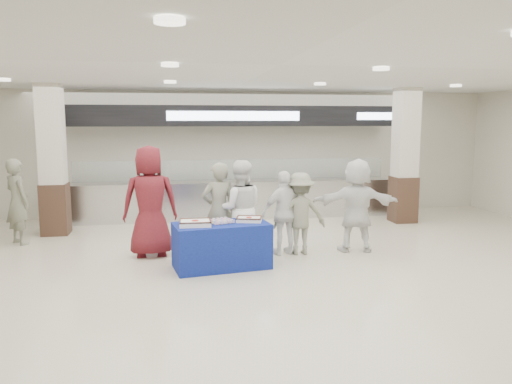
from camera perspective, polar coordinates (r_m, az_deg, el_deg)
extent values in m
plane|color=beige|center=(7.51, 2.52, -10.73)|extent=(14.00, 14.00, 0.00)
cube|color=silver|center=(12.60, -2.65, -0.93)|extent=(8.00, 0.80, 0.90)
cube|color=silver|center=(12.53, -2.67, 1.20)|extent=(8.00, 0.85, 0.04)
cube|color=white|center=(12.20, -2.50, 2.57)|extent=(7.60, 0.02, 0.50)
cube|color=black|center=(12.44, -2.72, 8.67)|extent=(8.40, 0.70, 0.50)
cube|color=white|center=(12.08, -2.51, 8.69)|extent=(3.20, 0.03, 0.22)
cube|color=white|center=(13.11, 14.39, 8.40)|extent=(1.40, 0.03, 0.18)
cube|color=#342117|center=(11.58, -21.95, -1.81)|extent=(0.55, 0.55, 1.10)
cube|color=beige|center=(11.43, -22.37, 6.12)|extent=(0.50, 0.50, 2.10)
cube|color=#342117|center=(12.58, 16.45, -0.80)|extent=(0.55, 0.55, 1.10)
cube|color=beige|center=(12.44, 16.75, 6.50)|extent=(0.50, 0.50, 2.10)
cube|color=navy|center=(8.35, -3.97, -6.12)|extent=(1.65, 1.01, 0.75)
cube|color=white|center=(8.13, -6.96, -3.56)|extent=(0.51, 0.41, 0.08)
cube|color=#412012|center=(8.12, -6.97, -3.21)|extent=(0.51, 0.41, 0.02)
cylinder|color=#AE2118|center=(8.12, -6.97, -3.26)|extent=(0.12, 0.12, 0.01)
cube|color=white|center=(8.41, -0.80, -3.16)|extent=(0.48, 0.41, 0.06)
cube|color=#412012|center=(8.40, -0.80, -2.86)|extent=(0.48, 0.41, 0.02)
cylinder|color=#AE2118|center=(8.40, -0.80, -2.91)|extent=(0.11, 0.11, 0.01)
cube|color=#A4A4A9|center=(8.32, -3.97, -3.48)|extent=(0.44, 0.38, 0.01)
imported|color=maroon|center=(9.13, -12.02, -1.04)|extent=(1.03, 0.71, 2.00)
imported|color=slate|center=(8.88, -4.28, -2.11)|extent=(0.68, 0.50, 1.71)
imported|color=white|center=(8.92, -1.83, -1.93)|extent=(0.89, 0.72, 1.74)
imported|color=white|center=(9.08, 3.33, -2.41)|extent=(0.96, 0.54, 1.54)
imported|color=slate|center=(9.15, 5.03, -2.47)|extent=(0.99, 0.59, 1.50)
imported|color=white|center=(9.46, 11.42, -1.49)|extent=(1.68, 0.77, 1.75)
imported|color=slate|center=(10.91, -25.61, -0.98)|extent=(0.72, 0.73, 1.70)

